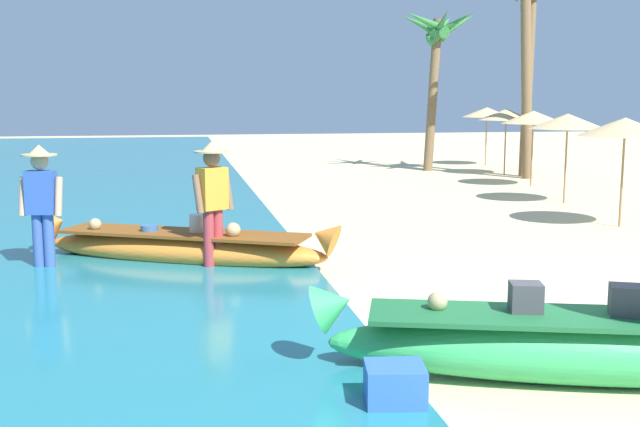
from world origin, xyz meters
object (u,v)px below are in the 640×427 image
object	(u,v)px
person_vendor_hatted	(212,198)
person_vendor_assistant	(41,200)
cooler_box	(395,390)
palm_tree_tall_inland	(527,0)
palm_tree_leaning_seaward	(437,39)
palm_tree_mid_cluster	(530,0)
boat_green_foreground	(597,346)
boat_orange_midground	(183,247)

from	to	relation	value
person_vendor_hatted	person_vendor_assistant	bearing A→B (deg)	170.98
person_vendor_hatted	cooler_box	world-z (taller)	person_vendor_hatted
cooler_box	palm_tree_tall_inland	bearing A→B (deg)	71.03
person_vendor_assistant	cooler_box	bearing A→B (deg)	-58.27
person_vendor_hatted	palm_tree_leaning_seaward	size ratio (longest dim) A/B	0.35
palm_tree_mid_cluster	cooler_box	distance (m)	18.30
palm_tree_leaning_seaward	boat_green_foreground	bearing A→B (deg)	-104.69
palm_tree_leaning_seaward	person_vendor_assistant	bearing A→B (deg)	-127.05
person_vendor_hatted	cooler_box	xyz separation A→B (m)	(1.05, -4.83, -0.80)
palm_tree_tall_inland	palm_tree_mid_cluster	bearing A→B (deg)	57.23
person_vendor_assistant	palm_tree_leaning_seaward	xyz separation A→B (m)	(9.54, 12.64, 3.01)
palm_tree_leaning_seaward	palm_tree_mid_cluster	world-z (taller)	palm_tree_mid_cluster
person_vendor_hatted	palm_tree_mid_cluster	size ratio (longest dim) A/B	0.28
person_vendor_assistant	palm_tree_tall_inland	xyz separation A→B (m)	(11.10, 9.88, 3.88)
boat_green_foreground	person_vendor_hatted	xyz separation A→B (m)	(-2.80, 4.52, 0.68)
person_vendor_hatted	palm_tree_mid_cluster	bearing A→B (deg)	49.18
boat_green_foreground	person_vendor_hatted	size ratio (longest dim) A/B	2.66
palm_tree_mid_cluster	cooler_box	size ratio (longest dim) A/B	14.62
person_vendor_hatted	palm_tree_leaning_seaward	distance (m)	15.23
boat_orange_midground	cooler_box	world-z (taller)	boat_orange_midground
person_vendor_assistant	palm_tree_mid_cluster	distance (m)	16.01
boat_orange_midground	palm_tree_leaning_seaward	xyz separation A→B (m)	(7.77, 12.49, 3.71)
boat_green_foreground	boat_orange_midground	size ratio (longest dim) A/B	1.11
palm_tree_leaning_seaward	cooler_box	world-z (taller)	palm_tree_leaning_seaward
person_vendor_hatted	palm_tree_mid_cluster	xyz separation A→B (m)	(9.32, 10.79, 3.92)
boat_green_foreground	palm_tree_leaning_seaward	distance (m)	18.45
person_vendor_hatted	cooler_box	bearing A→B (deg)	-77.73
palm_tree_tall_inland	cooler_box	xyz separation A→B (m)	(-7.90, -15.05, -4.66)
boat_green_foreground	palm_tree_tall_inland	xyz separation A→B (m)	(6.15, 14.73, 4.53)
boat_orange_midground	palm_tree_mid_cluster	world-z (taller)	palm_tree_mid_cluster
boat_orange_midground	palm_tree_tall_inland	distance (m)	14.24
palm_tree_leaning_seaward	cooler_box	bearing A→B (deg)	-109.59
person_vendor_hatted	palm_tree_mid_cluster	distance (m)	14.79
boat_orange_midground	palm_tree_mid_cluster	bearing A→B (deg)	46.73
palm_tree_tall_inland	cooler_box	size ratio (longest dim) A/B	14.24
boat_green_foreground	cooler_box	distance (m)	1.78
boat_green_foreground	person_vendor_hatted	bearing A→B (deg)	121.83
boat_orange_midground	person_vendor_hatted	xyz separation A→B (m)	(0.38, -0.48, 0.72)
palm_tree_mid_cluster	cooler_box	world-z (taller)	palm_tree_mid_cluster
person_vendor_assistant	boat_orange_midground	bearing A→B (deg)	4.54
boat_green_foreground	palm_tree_leaning_seaward	bearing A→B (deg)	75.31
boat_orange_midground	palm_tree_mid_cluster	xyz separation A→B (m)	(9.70, 10.31, 4.65)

